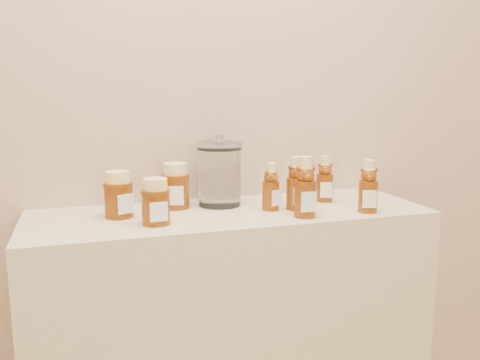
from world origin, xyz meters
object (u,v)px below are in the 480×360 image
object	(u,v)px
display_table	(231,349)
honey_jar_left	(118,194)
glass_canister	(219,171)
bear_bottle_front_left	(305,183)
bear_bottle_back_left	(271,183)

from	to	relation	value
display_table	honey_jar_left	xyz separation A→B (m)	(-0.33, 0.03, 0.52)
display_table	glass_canister	xyz separation A→B (m)	(-0.01, 0.09, 0.56)
honey_jar_left	glass_canister	distance (m)	0.32
bear_bottle_front_left	glass_canister	xyz separation A→B (m)	(-0.20, 0.21, 0.01)
bear_bottle_back_left	glass_canister	distance (m)	0.17
bear_bottle_back_left	glass_canister	bearing A→B (deg)	121.64
bear_bottle_front_left	honey_jar_left	size ratio (longest dim) A/B	1.48
display_table	bear_bottle_front_left	world-z (taller)	bear_bottle_front_left
bear_bottle_front_left	honey_jar_left	distance (m)	0.54
display_table	bear_bottle_front_left	size ratio (longest dim) A/B	6.06
bear_bottle_front_left	honey_jar_left	bearing A→B (deg)	168.70
glass_canister	display_table	bearing A→B (deg)	-83.20
display_table	bear_bottle_back_left	world-z (taller)	bear_bottle_back_left
bear_bottle_front_left	glass_canister	size ratio (longest dim) A/B	0.91
display_table	bear_bottle_back_left	bearing A→B (deg)	-8.29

